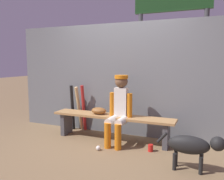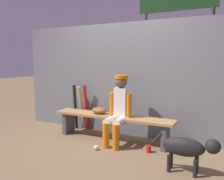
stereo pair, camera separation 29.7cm
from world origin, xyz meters
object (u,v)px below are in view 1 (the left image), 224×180
Objects in this scene: baseball_glove at (99,111)px; cup_on_ground at (151,148)px; bat_aluminum_red at (84,108)px; dog at (193,146)px; player_seated at (119,107)px; dugout_bench at (112,121)px; cup_on_bench at (114,112)px; bat_aluminum_black at (72,108)px; scoreboard at (175,17)px; baseball at (98,148)px; bat_wood_natural at (79,108)px.

baseball_glove is 1.15m from cup_on_ground.
bat_aluminum_red is 2.41m from dog.
cup_on_ground is (0.59, -0.14, -0.58)m from player_seated.
player_seated is (0.17, -0.11, 0.29)m from dugout_bench.
baseball_glove reaches higher than cup_on_ground.
cup_on_bench is (-0.15, 0.16, -0.13)m from player_seated.
dugout_bench is 2.39× the size of bat_aluminum_red.
bat_aluminum_black reaches higher than cup_on_bench.
bat_aluminum_red is at bearing -144.40° from scoreboard.
bat_aluminum_red is at bearing 156.52° from dugout_bench.
scoreboard is at bearing 32.78° from bat_aluminum_black.
baseball is (0.25, -0.54, -0.48)m from baseball_glove.
baseball_glove is 1.82m from dog.
baseball_glove is 2.58m from scoreboard.
cup_on_bench is at bearing 10.02° from baseball_glove.
bat_wood_natural is 0.93m from cup_on_bench.
cup_on_bench is at bearing 151.91° from dog.
bat_aluminum_black reaches higher than dugout_bench.
dog is at bearing -74.84° from scoreboard.
baseball_glove is 0.33× the size of dog.
bat_wood_natural is (-0.87, 0.33, 0.10)m from dugout_bench.
baseball_glove is 0.70m from bat_wood_natural.
cup_on_bench is at bearing 134.14° from player_seated.
dog is at bearing -25.25° from player_seated.
bat_aluminum_red reaches higher than baseball.
cup_on_bench is 0.13× the size of dog.
dugout_bench is at bearing -119.37° from scoreboard.
bat_aluminum_black is 2.87m from scoreboard.
baseball_glove is 0.08× the size of scoreboard.
baseball is (-0.01, -0.54, -0.31)m from dugout_bench.
dog is at bearing -25.26° from bat_aluminum_red.
bat_wood_natural is at bearing 15.13° from bat_aluminum_black.
player_seated is at bearing -18.90° from bat_aluminum_black.
dugout_bench reaches higher than cup_on_ground.
bat_aluminum_black is 0.27× the size of scoreboard.
player_seated is 1.15m from bat_wood_natural.
cup_on_bench is 0.03× the size of scoreboard.
bat_aluminum_black is at bearing 163.77° from dugout_bench.
scoreboard is (1.09, 1.47, 1.82)m from baseball_glove.
baseball is (0.99, -0.83, -0.42)m from bat_aluminum_black.
bat_wood_natural is 1.29m from baseball.
scoreboard is at bearing 53.53° from baseball_glove.
player_seated is 1.26× the size of bat_aluminum_red.
cup_on_bench reaches higher than baseball.
player_seated is 1.41m from dog.
bat_wood_natural is 1.08× the size of dog.
bat_aluminum_red is at bearing 130.95° from baseball.
bat_wood_natural is 2.78m from scoreboard.
bat_aluminum_red is at bearing 2.08° from bat_wood_natural.
player_seated reaches higher than baseball_glove.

